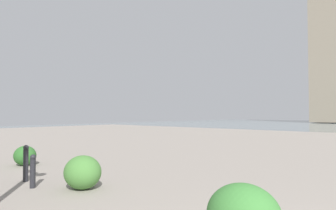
# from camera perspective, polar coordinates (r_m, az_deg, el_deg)

# --- Properties ---
(bollard_near) EXTENTS (0.13, 0.13, 0.75)m
(bollard_near) POSITION_cam_1_polar(r_m,az_deg,el_deg) (7.22, -25.32, -11.68)
(bollard_near) COLOR #232328
(bollard_near) RESTS_ON ground
(bollard_mid) EXTENTS (0.13, 0.13, 0.89)m
(bollard_mid) POSITION_cam_1_polar(r_m,az_deg,el_deg) (7.94, -26.46, -10.21)
(bollard_mid) COLOR #232328
(bollard_mid) RESTS_ON ground
(shrub_round) EXTENTS (0.74, 0.66, 0.63)m
(shrub_round) POSITION_cam_1_polar(r_m,az_deg,el_deg) (10.39, -26.60, -9.00)
(shrub_round) COLOR #2D6628
(shrub_round) RESTS_ON ground
(shrub_wide) EXTENTS (0.87, 0.78, 0.74)m
(shrub_wide) POSITION_cam_1_polar(r_m,az_deg,el_deg) (6.73, -16.63, -12.71)
(shrub_wide) COLOR #477F38
(shrub_wide) RESTS_ON ground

